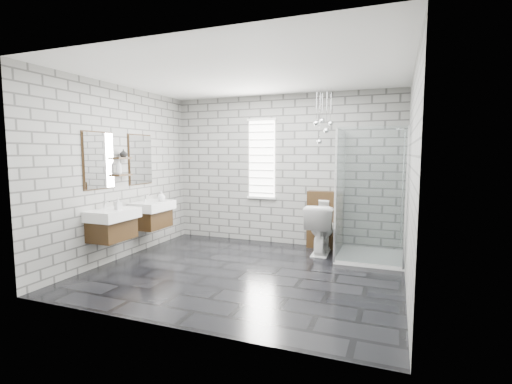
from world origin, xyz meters
The scene contains 20 objects.
floor centered at (0.00, 0.00, -0.01)m, with size 4.20×3.60×0.02m, color black.
ceiling centered at (0.00, 0.00, 2.71)m, with size 4.20×3.60×0.02m, color white.
wall_back centered at (0.00, 1.81, 1.35)m, with size 4.20×0.02×2.70m, color gray.
wall_front centered at (0.00, -1.81, 1.35)m, with size 4.20×0.02×2.70m, color gray.
wall_left centered at (-2.11, 0.00, 1.35)m, with size 0.02×3.60×2.70m, color gray.
wall_right centered at (2.11, 0.00, 1.35)m, with size 0.02×3.60×2.70m, color gray.
vanity_left centered at (-1.91, -0.47, 0.76)m, with size 0.47×0.70×1.57m.
vanity_right centered at (-1.91, 0.46, 0.76)m, with size 0.47×0.70×1.57m.
shelf_lower centered at (-2.03, -0.05, 1.32)m, with size 0.14×0.30×0.03m, color #392511.
shelf_upper centered at (-2.03, -0.05, 1.58)m, with size 0.14×0.30×0.03m, color #392511.
window centered at (-0.40, 1.78, 1.55)m, with size 0.56×0.05×1.48m.
cistern_panel centered at (0.80, 1.70, 0.50)m, with size 0.60×0.20×1.00m, color #392511.
flush_plate centered at (0.80, 1.60, 0.80)m, with size 0.18×0.01×0.12m, color silver.
shower_enclosure centered at (1.50, 1.18, 0.50)m, with size 1.00×1.00×2.03m.
pendant_cluster centered at (0.80, 1.38, 2.07)m, with size 0.30×0.21×0.90m.
toilet centered at (0.80, 1.36, 0.41)m, with size 0.46×0.81×0.82m, color white.
soap_bottle_a centered at (-1.77, -0.47, 0.94)m, with size 0.08×0.08×0.18m, color #B2B2B2.
soap_bottle_b centered at (-1.76, 0.56, 0.93)m, with size 0.13×0.13×0.16m, color #B2B2B2.
soap_bottle_c centered at (-2.02, -0.14, 1.45)m, with size 0.09×0.09×0.23m, color #B2B2B2.
vase centered at (-2.02, -0.02, 1.66)m, with size 0.12×0.12×0.12m, color #B2B2B2.
Camera 1 is at (1.95, -4.67, 1.66)m, focal length 26.00 mm.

